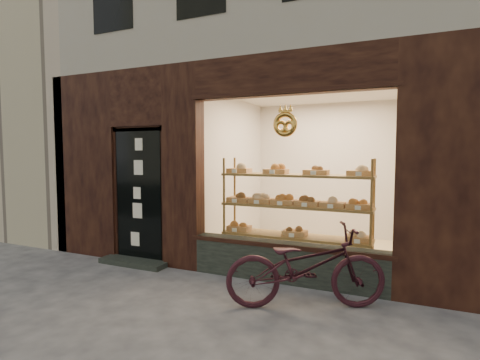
% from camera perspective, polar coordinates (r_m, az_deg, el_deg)
% --- Properties ---
extents(ground, '(90.00, 90.00, 0.00)m').
position_cam_1_polar(ground, '(3.79, -10.68, -23.87)').
color(ground, '#414147').
extents(neighbor_left, '(12.00, 7.00, 9.00)m').
position_cam_1_polar(neighbor_left, '(14.43, -30.80, 14.47)').
color(neighbor_left, '#B9A997').
rests_on(neighbor_left, ground).
extents(display_shelf, '(2.20, 0.45, 1.70)m').
position_cam_1_polar(display_shelf, '(5.56, 8.41, -5.17)').
color(display_shelf, brown).
rests_on(display_shelf, ground).
extents(bicycle, '(1.92, 1.34, 0.96)m').
position_cam_1_polar(bicycle, '(4.45, 9.93, -12.87)').
color(bicycle, black).
rests_on(bicycle, ground).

